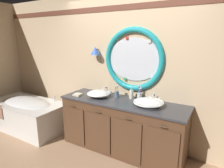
{
  "coord_description": "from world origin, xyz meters",
  "views": [
    {
      "loc": [
        1.41,
        -2.36,
        1.85
      ],
      "look_at": [
        -0.12,
        0.25,
        1.11
      ],
      "focal_mm": 30.79,
      "sensor_mm": 36.0,
      "label": 1
    }
  ],
  "objects_px": {
    "sink_basin_left": "(98,94)",
    "toothbrush_holder_right": "(140,95)",
    "folded_hand_towel": "(78,95)",
    "sink_basin_right": "(148,102)",
    "bathtub": "(27,112)",
    "soap_dispenser": "(131,94)",
    "toothbrush_holder_left": "(117,94)"
  },
  "relations": [
    {
      "from": "sink_basin_right",
      "to": "toothbrush_holder_left",
      "type": "bearing_deg",
      "value": 167.13
    },
    {
      "from": "bathtub",
      "to": "sink_basin_left",
      "type": "height_order",
      "value": "sink_basin_left"
    },
    {
      "from": "bathtub",
      "to": "sink_basin_right",
      "type": "height_order",
      "value": "sink_basin_right"
    },
    {
      "from": "toothbrush_holder_left",
      "to": "toothbrush_holder_right",
      "type": "relative_size",
      "value": 0.99
    },
    {
      "from": "bathtub",
      "to": "folded_hand_towel",
      "type": "xyz_separation_m",
      "value": [
        1.26,
        0.15,
        0.54
      ]
    },
    {
      "from": "bathtub",
      "to": "soap_dispenser",
      "type": "distance_m",
      "value": 2.26
    },
    {
      "from": "bathtub",
      "to": "soap_dispenser",
      "type": "height_order",
      "value": "soap_dispenser"
    },
    {
      "from": "soap_dispenser",
      "to": "folded_hand_towel",
      "type": "xyz_separation_m",
      "value": [
        -0.88,
        -0.32,
        -0.06
      ]
    },
    {
      "from": "sink_basin_left",
      "to": "soap_dispenser",
      "type": "bearing_deg",
      "value": 22.31
    },
    {
      "from": "toothbrush_holder_left",
      "to": "folded_hand_towel",
      "type": "relative_size",
      "value": 1.56
    },
    {
      "from": "toothbrush_holder_right",
      "to": "folded_hand_towel",
      "type": "distance_m",
      "value": 1.07
    },
    {
      "from": "folded_hand_towel",
      "to": "sink_basin_right",
      "type": "bearing_deg",
      "value": 4.99
    },
    {
      "from": "sink_basin_left",
      "to": "toothbrush_holder_left",
      "type": "height_order",
      "value": "toothbrush_holder_left"
    },
    {
      "from": "folded_hand_towel",
      "to": "toothbrush_holder_right",
      "type": "bearing_deg",
      "value": 20.03
    },
    {
      "from": "sink_basin_right",
      "to": "soap_dispenser",
      "type": "distance_m",
      "value": 0.43
    },
    {
      "from": "bathtub",
      "to": "toothbrush_holder_right",
      "type": "xyz_separation_m",
      "value": [
        2.26,
        0.51,
        0.58
      ]
    },
    {
      "from": "sink_basin_left",
      "to": "toothbrush_holder_right",
      "type": "distance_m",
      "value": 0.69
    },
    {
      "from": "toothbrush_holder_left",
      "to": "sink_basin_right",
      "type": "bearing_deg",
      "value": -12.87
    },
    {
      "from": "toothbrush_holder_right",
      "to": "folded_hand_towel",
      "type": "height_order",
      "value": "toothbrush_holder_right"
    },
    {
      "from": "toothbrush_holder_left",
      "to": "folded_hand_towel",
      "type": "bearing_deg",
      "value": -158.76
    },
    {
      "from": "bathtub",
      "to": "soap_dispenser",
      "type": "relative_size",
      "value": 9.92
    },
    {
      "from": "sink_basin_left",
      "to": "toothbrush_holder_left",
      "type": "bearing_deg",
      "value": 26.75
    },
    {
      "from": "sink_basin_left",
      "to": "sink_basin_right",
      "type": "bearing_deg",
      "value": -0.0
    },
    {
      "from": "toothbrush_holder_right",
      "to": "sink_basin_right",
      "type": "bearing_deg",
      "value": -46.44
    },
    {
      "from": "sink_basin_left",
      "to": "toothbrush_holder_left",
      "type": "relative_size",
      "value": 1.79
    },
    {
      "from": "toothbrush_holder_right",
      "to": "bathtub",
      "type": "bearing_deg",
      "value": -167.2
    },
    {
      "from": "bathtub",
      "to": "toothbrush_holder_right",
      "type": "distance_m",
      "value": 2.39
    },
    {
      "from": "bathtub",
      "to": "toothbrush_holder_left",
      "type": "distance_m",
      "value": 2.02
    },
    {
      "from": "toothbrush_holder_right",
      "to": "folded_hand_towel",
      "type": "xyz_separation_m",
      "value": [
        -1.01,
        -0.37,
        -0.05
      ]
    },
    {
      "from": "sink_basin_left",
      "to": "toothbrush_holder_right",
      "type": "relative_size",
      "value": 1.76
    },
    {
      "from": "bathtub",
      "to": "soap_dispenser",
      "type": "xyz_separation_m",
      "value": [
        2.14,
        0.47,
        0.59
      ]
    },
    {
      "from": "toothbrush_holder_left",
      "to": "folded_hand_towel",
      "type": "xyz_separation_m",
      "value": [
        -0.64,
        -0.25,
        -0.05
      ]
    }
  ]
}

